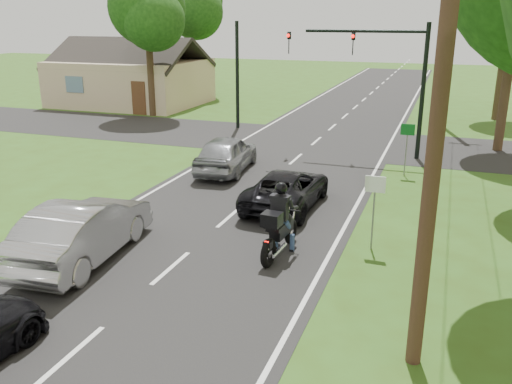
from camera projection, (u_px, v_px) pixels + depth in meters
ground at (171, 268)px, 14.00m from camera, size 140.00×140.00×0.00m
road at (283, 170)px, 22.96m from camera, size 8.00×100.00×0.01m
cross_road at (316, 141)px, 28.34m from camera, size 60.00×7.00×0.01m
motorcycle_rider at (279, 227)px, 14.53m from camera, size 0.69×2.41×2.08m
dark_suv at (287, 188)px, 18.38m from camera, size 2.19×4.60×1.27m
silver_sedan at (83, 230)px, 14.30m from camera, size 2.20×5.08×1.63m
silver_suv at (226, 153)px, 22.60m from camera, size 2.25×4.65×1.53m
traffic_signal at (382, 65)px, 24.21m from camera, size 6.38×0.44×6.00m
signal_pole_far at (237, 76)px, 30.87m from camera, size 0.20×0.20×6.00m
utility_pole_near at (441, 89)px, 8.66m from camera, size 1.60×0.28×10.00m
utility_pole_far at (453, 38)px, 30.18m from camera, size 1.60×0.28×10.00m
sign_white at (375, 195)px, 14.68m from camera, size 0.55×0.07×2.12m
sign_green at (407, 137)px, 21.78m from camera, size 0.55×0.07×2.12m
tree_left_near at (149, 11)px, 33.47m from camera, size 5.12×4.96×9.22m
tree_left_far at (191, 5)px, 42.85m from camera, size 5.76×5.58×10.14m
house at (132, 80)px, 40.07m from camera, size 10.20×8.00×4.84m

